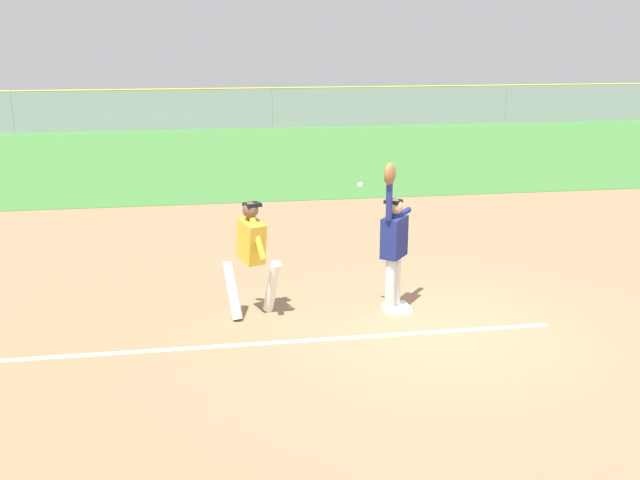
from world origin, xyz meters
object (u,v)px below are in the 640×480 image
object	(u,v)px
baseball	(360,185)
parked_car_silver	(115,109)
fielder	(394,239)
parked_car_green	(465,102)
first_base	(396,308)
parked_car_red	(362,104)
runner	(251,251)
parked_car_blue	(250,106)

from	to	relation	value
baseball	parked_car_silver	xyz separation A→B (m)	(-5.92, 24.90, -1.28)
baseball	parked_car_silver	bearing A→B (deg)	103.38
fielder	parked_car_green	distance (m)	27.42
first_base	parked_car_red	world-z (taller)	parked_car_red
first_base	fielder	world-z (taller)	fielder
first_base	parked_car_silver	bearing A→B (deg)	104.71
parked_car_red	parked_car_green	world-z (taller)	same
first_base	runner	world-z (taller)	runner
baseball	parked_car_red	size ratio (longest dim) A/B	0.02
baseball	fielder	bearing A→B (deg)	4.13
runner	parked_car_blue	world-z (taller)	runner
first_base	parked_car_red	distance (m)	25.97
parked_car_red	runner	bearing A→B (deg)	-111.21
baseball	parked_car_green	distance (m)	27.68
fielder	parked_car_blue	world-z (taller)	fielder
fielder	runner	distance (m)	2.08
parked_car_silver	runner	bearing A→B (deg)	-75.50
parked_car_silver	parked_car_blue	bearing A→B (deg)	7.60
fielder	baseball	size ratio (longest dim) A/B	30.81
parked_car_green	parked_car_silver	bearing A→B (deg)	178.26
runner	parked_car_red	size ratio (longest dim) A/B	0.38
parked_car_silver	parked_car_blue	xyz separation A→B (m)	(6.16, 0.34, 0.00)
parked_car_red	fielder	bearing A→B (deg)	-106.73
parked_car_silver	parked_car_green	distance (m)	16.82
parked_car_silver	parked_car_red	size ratio (longest dim) A/B	1.00
parked_car_blue	parked_car_silver	bearing A→B (deg)	-175.66
fielder	runner	xyz separation A→B (m)	(-2.07, 0.15, -0.12)
runner	parked_car_silver	xyz separation A→B (m)	(-4.38, 24.71, -0.32)
parked_car_silver	parked_car_red	world-z (taller)	same
baseball	parked_car_green	world-z (taller)	baseball
fielder	parked_car_blue	distance (m)	25.20
first_base	parked_car_silver	xyz separation A→B (m)	(-6.52, 24.85, 0.63)
fielder	parked_car_green	xyz separation A→B (m)	(10.37, 25.38, -0.45)
first_base	parked_car_green	distance (m)	27.39
first_base	runner	size ratio (longest dim) A/B	0.22
parked_car_green	runner	bearing A→B (deg)	-119.76
fielder	parked_car_blue	size ratio (longest dim) A/B	0.51
parked_car_silver	parked_car_blue	size ratio (longest dim) A/B	1.02
parked_car_blue	parked_car_red	bearing A→B (deg)	3.97
fielder	parked_car_red	bearing A→B (deg)	-63.19
fielder	parked_car_silver	xyz separation A→B (m)	(-6.45, 24.86, -0.45)
parked_car_silver	baseball	bearing A→B (deg)	-72.16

